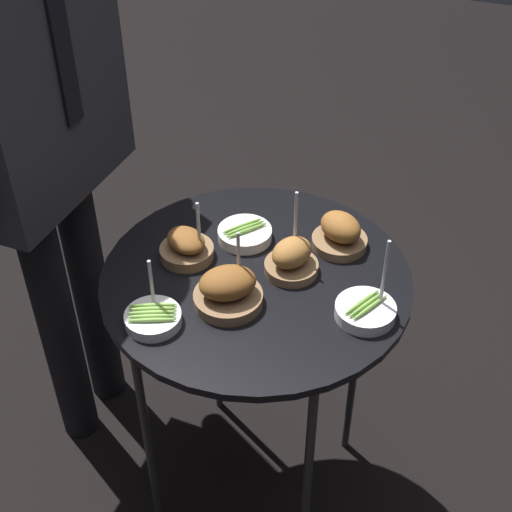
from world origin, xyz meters
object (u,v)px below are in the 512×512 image
(bowl_roast_back_right, at_px, (186,247))
(bowl_asparagus_front_right, at_px, (153,317))
(bowl_asparagus_back_left, at_px, (366,310))
(bowl_roast_near_rim, at_px, (292,258))
(bowl_roast_front_left, at_px, (340,233))
(serving_cart, at_px, (256,295))
(bowl_roast_mid_left, at_px, (228,290))
(waiter_figure, at_px, (29,99))
(bowl_asparagus_mid_right, at_px, (245,234))

(bowl_roast_back_right, height_order, bowl_asparagus_front_right, bowl_roast_back_right)
(bowl_asparagus_back_left, bearing_deg, bowl_roast_near_rim, 67.48)
(bowl_asparagus_front_right, distance_m, bowl_roast_front_left, 0.45)
(bowl_roast_front_left, bearing_deg, serving_cart, 139.48)
(serving_cart, distance_m, bowl_roast_near_rim, 0.12)
(bowl_roast_mid_left, bearing_deg, bowl_asparagus_back_left, -76.21)
(serving_cart, distance_m, bowl_asparagus_back_left, 0.26)
(bowl_roast_mid_left, distance_m, waiter_figure, 0.60)
(bowl_roast_near_rim, height_order, bowl_roast_mid_left, bowl_roast_near_rim)
(bowl_roast_back_right, relative_size, bowl_asparagus_mid_right, 1.24)
(bowl_roast_near_rim, xyz_separation_m, bowl_roast_mid_left, (-0.14, 0.08, 0.00))
(bowl_asparagus_front_right, height_order, bowl_asparagus_mid_right, bowl_asparagus_front_right)
(bowl_asparagus_back_left, xyz_separation_m, waiter_figure, (0.09, 0.79, 0.26))
(bowl_asparagus_mid_right, xyz_separation_m, waiter_figure, (-0.05, 0.48, 0.26))
(bowl_roast_front_left, bearing_deg, bowl_asparagus_mid_right, 104.65)
(bowl_roast_near_rim, bearing_deg, bowl_roast_mid_left, 148.89)
(bowl_asparagus_back_left, bearing_deg, bowl_roast_front_left, 29.58)
(bowl_roast_mid_left, bearing_deg, bowl_asparagus_mid_right, 13.37)
(serving_cart, xyz_separation_m, bowl_asparagus_front_right, (-0.21, 0.13, 0.07))
(bowl_roast_near_rim, height_order, waiter_figure, waiter_figure)
(serving_cart, bearing_deg, bowl_asparagus_back_left, -98.66)
(bowl_roast_back_right, xyz_separation_m, bowl_asparagus_back_left, (-0.03, -0.41, -0.01))
(bowl_roast_back_right, height_order, bowl_asparagus_mid_right, bowl_roast_back_right)
(bowl_roast_mid_left, bearing_deg, waiter_figure, 73.22)
(serving_cart, distance_m, bowl_roast_mid_left, 0.14)
(bowl_roast_mid_left, xyz_separation_m, waiter_figure, (0.16, 0.52, 0.24))
(bowl_asparagus_back_left, distance_m, bowl_roast_front_left, 0.22)
(bowl_roast_near_rim, distance_m, bowl_roast_back_right, 0.23)
(bowl_roast_back_right, bearing_deg, serving_cart, -89.13)
(bowl_roast_near_rim, distance_m, bowl_asparagus_back_left, 0.20)
(bowl_roast_back_right, height_order, bowl_roast_front_left, bowl_roast_back_right)
(serving_cart, bearing_deg, bowl_roast_front_left, -40.52)
(bowl_roast_mid_left, bearing_deg, bowl_roast_front_left, -30.63)
(bowl_asparagus_front_right, bearing_deg, bowl_roast_near_rim, -38.81)
(bowl_roast_near_rim, xyz_separation_m, bowl_roast_back_right, (-0.04, 0.22, -0.01))
(bowl_roast_near_rim, bearing_deg, bowl_roast_front_left, -30.06)
(bowl_roast_near_rim, relative_size, waiter_figure, 0.11)
(serving_cart, distance_m, bowl_roast_front_left, 0.23)
(bowl_asparagus_front_right, relative_size, bowl_asparagus_mid_right, 1.09)
(bowl_roast_near_rim, height_order, bowl_asparagus_front_right, bowl_roast_near_rim)
(bowl_roast_near_rim, bearing_deg, serving_cart, 119.85)
(bowl_asparagus_front_right, height_order, bowl_asparagus_back_left, bowl_asparagus_back_left)
(serving_cart, distance_m, bowl_asparagus_front_right, 0.26)
(bowl_asparagus_mid_right, bearing_deg, serving_cart, -146.85)
(bowl_roast_near_rim, relative_size, bowl_roast_front_left, 1.44)
(bowl_asparagus_front_right, bearing_deg, bowl_roast_back_right, 7.77)
(bowl_roast_back_right, xyz_separation_m, bowl_asparagus_front_right, (-0.21, -0.03, -0.01))
(bowl_roast_near_rim, xyz_separation_m, bowl_roast_front_left, (0.12, -0.07, -0.00))
(bowl_asparagus_back_left, distance_m, waiter_figure, 0.84)
(serving_cart, distance_m, bowl_asparagus_mid_right, 0.14)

